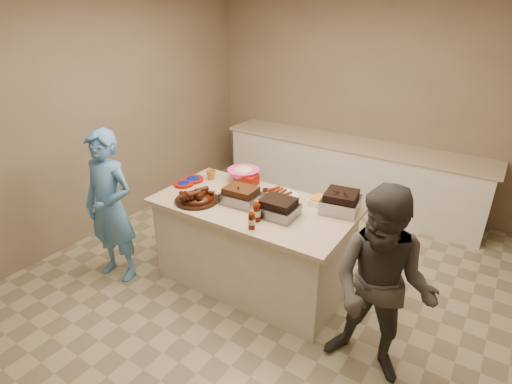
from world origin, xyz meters
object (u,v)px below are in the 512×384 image
Objects in this scene: island at (253,281)px; coleslaw_bowl at (244,181)px; bbq_bottle_a at (252,228)px; plastic_cup at (211,179)px; mustard_bottle at (248,200)px; roasting_pan at (340,211)px; bbq_bottle_b at (257,221)px; rib_platter at (197,201)px; guest_blue at (121,273)px; guest_gray at (369,368)px.

island is 1.03m from coleslaw_bowl.
bbq_bottle_a is 1.13m from plastic_cup.
coleslaw_bowl is at bearing 130.70° from mustard_bottle.
bbq_bottle_a reaches higher than roasting_pan.
roasting_pan is at bearing 47.27° from bbq_bottle_b.
rib_platter reaches higher than island.
plastic_cup is (-1.43, -0.07, 0.00)m from roasting_pan.
guest_blue is (-0.85, -1.04, -0.88)m from coleslaw_bowl.
guest_blue is at bearing -148.62° from mustard_bottle.
plastic_cup is (-0.32, -0.14, 0.00)m from coleslaw_bowl.
plastic_cup is at bearing 161.93° from mustard_bottle.
guest_blue is at bearing -174.00° from guest_gray.
rib_platter is at bearing -164.17° from roasting_pan.
guest_blue is (-0.76, -0.41, -0.88)m from rib_platter.
island is 0.94m from bbq_bottle_b.
bbq_bottle_b reaches higher than rib_platter.
bbq_bottle_b is 0.42m from mustard_bottle.
plastic_cup is (-0.62, 0.20, 0.00)m from mustard_bottle.
bbq_bottle_a is 1.64× the size of plastic_cup.
rib_platter is 0.68m from bbq_bottle_b.
bbq_bottle_b reaches higher than mustard_bottle.
guest_gray is (0.62, -0.71, -0.88)m from roasting_pan.
mustard_bottle is at bearing 36.55° from rib_platter.
mustard_bottle is 1.27× the size of plastic_cup.
island is at bearing 163.69° from guest_gray.
island is 1.20× the size of guest_blue.
mustard_bottle is at bearing 23.28° from guest_blue.
island is at bearing 129.21° from bbq_bottle_b.
coleslaw_bowl is 0.87m from bbq_bottle_b.
guest_gray is (1.14, -0.15, -0.88)m from bbq_bottle_b.
bbq_bottle_b reaches higher than plastic_cup.
roasting_pan reaches higher than guest_gray.
coleslaw_bowl reaches higher than plastic_cup.
guest_blue is 1.01× the size of guest_gray.
plastic_cup is (-0.70, 0.24, 0.88)m from island.
bbq_bottle_a is at bearing -11.03° from rib_platter.
guest_gray is (2.57, 0.25, 0.00)m from guest_blue.
plastic_cup is (-0.94, 0.63, 0.00)m from bbq_bottle_a.
guest_blue is at bearing -152.57° from island.
coleslaw_bowl reaches higher than guest_blue.
coleslaw_bowl reaches higher than bbq_bottle_a.
roasting_pan is at bearing 131.33° from guest_gray.
guest_blue is at bearing -151.52° from rib_platter.
guest_blue is at bearing -164.38° from bbq_bottle_b.
plastic_cup is 0.07× the size of guest_blue.
guest_blue is (-1.47, -0.27, -0.88)m from bbq_bottle_a.
coleslaw_bowl is at bearing 155.82° from guest_gray.
bbq_bottle_a is 0.11× the size of guest_blue.
coleslaw_bowl is 1.75× the size of bbq_bottle_b.
bbq_bottle_a is at bearing -58.10° from island.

